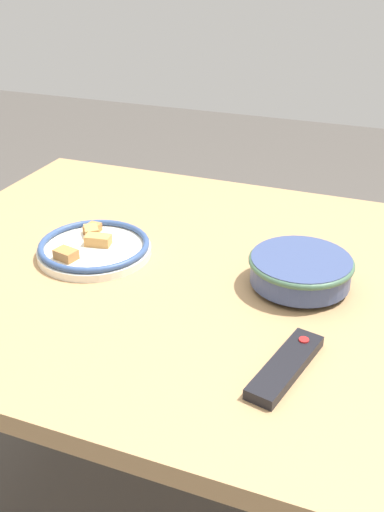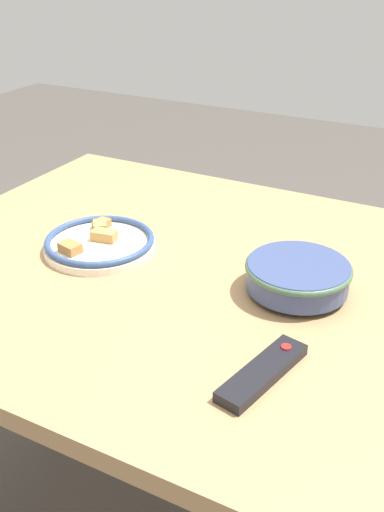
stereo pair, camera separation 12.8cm
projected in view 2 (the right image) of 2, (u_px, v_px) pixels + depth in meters
The scene contains 5 objects.
ground_plane at pixel (198, 509), 1.66m from camera, with size 8.00×8.00×0.00m, color #4C4742.
dining_table at pixel (199, 301), 1.33m from camera, with size 1.37×1.05×0.76m.
noodle_bowl at pixel (298, 275), 1.20m from camera, with size 0.21×0.21×0.07m.
food_plate at pixel (100, 243), 1.38m from camera, with size 0.26×0.26×0.04m.
tv_remote at pixel (263, 372), 0.98m from camera, with size 0.09×0.21×0.02m.
Camera 2 is at (-0.51, 1.00, 1.40)m, focal length 42.00 mm.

